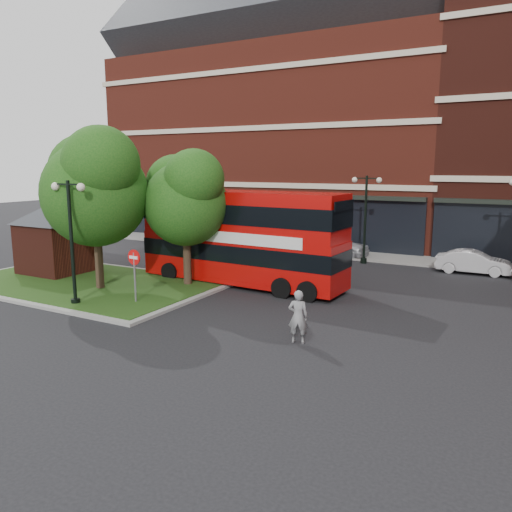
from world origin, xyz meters
The scene contains 14 objects.
ground centered at (0.00, 0.00, 0.00)m, with size 120.00×120.00×0.00m, color black.
pavement_far centered at (0.00, 16.50, 0.06)m, with size 44.00×3.00×0.12m, color slate.
terrace_far_left centered at (-8.00, 24.00, 7.00)m, with size 26.00×12.00×14.00m, color maroon.
traffic_island centered at (-8.00, 3.00, 0.07)m, with size 12.60×7.60×0.15m.
kiosk centered at (-11.00, 4.00, 2.32)m, with size 6.51×6.51×3.60m.
tree_island_west centered at (-6.60, 2.58, 4.79)m, with size 5.40×4.71×7.21m.
tree_island_east centered at (-3.58, 5.06, 4.24)m, with size 4.46×3.90×6.29m.
lamp_island centered at (-5.50, 0.20, 2.83)m, with size 1.72×0.36×5.00m.
lamp_far_left centered at (2.00, 14.50, 2.83)m, with size 1.72×0.36×5.00m.
bus centered at (-1.58, 6.63, 2.53)m, with size 10.20×2.80×3.85m.
woman centered at (4.03, 0.64, 0.86)m, with size 0.63×0.41×1.73m, color gray.
car_silver centered at (-0.29, 16.00, 0.72)m, with size 1.70×4.24×1.44m, color silver.
car_white centered at (7.82, 14.50, 0.61)m, with size 1.29×3.69×1.22m, color silver.
no_entry_sign centered at (-3.50, 1.50, 1.62)m, with size 0.63×0.08×2.27m.
Camera 1 is at (10.15, -13.26, 5.57)m, focal length 35.00 mm.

